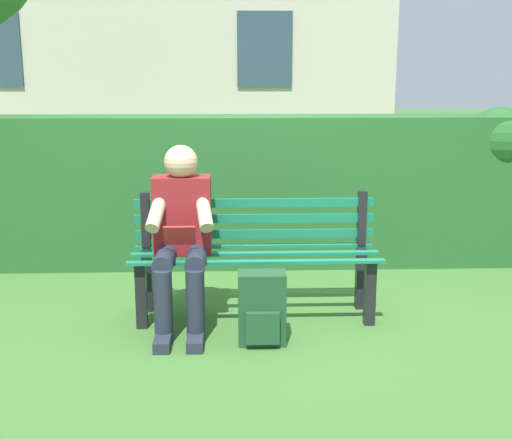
{
  "coord_description": "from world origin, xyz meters",
  "views": [
    {
      "loc": [
        0.15,
        4.17,
        1.62
      ],
      "look_at": [
        0.0,
        0.1,
        0.72
      ],
      "focal_mm": 44.83,
      "sensor_mm": 36.0,
      "label": 1
    }
  ],
  "objects": [
    {
      "name": "ground",
      "position": [
        0.0,
        0.0,
        0.0
      ],
      "size": [
        60.0,
        60.0,
        0.0
      ],
      "primitive_type": "plane",
      "color": "#3D6B2D"
    },
    {
      "name": "backpack",
      "position": [
        -0.02,
        0.44,
        0.22
      ],
      "size": [
        0.29,
        0.25,
        0.46
      ],
      "color": "#1E4728",
      "rests_on": "ground"
    },
    {
      "name": "park_bench",
      "position": [
        0.0,
        -0.07,
        0.45
      ],
      "size": [
        1.68,
        0.47,
        0.85
      ],
      "color": "black",
      "rests_on": "ground"
    },
    {
      "name": "hedge_backdrop",
      "position": [
        -0.32,
        -1.39,
        0.67
      ],
      "size": [
        6.22,
        0.67,
        1.38
      ],
      "color": "#265B28",
      "rests_on": "ground"
    },
    {
      "name": "person_seated",
      "position": [
        0.49,
        0.1,
        0.64
      ],
      "size": [
        0.44,
        0.73,
        1.2
      ],
      "color": "maroon",
      "rests_on": "ground"
    }
  ]
}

